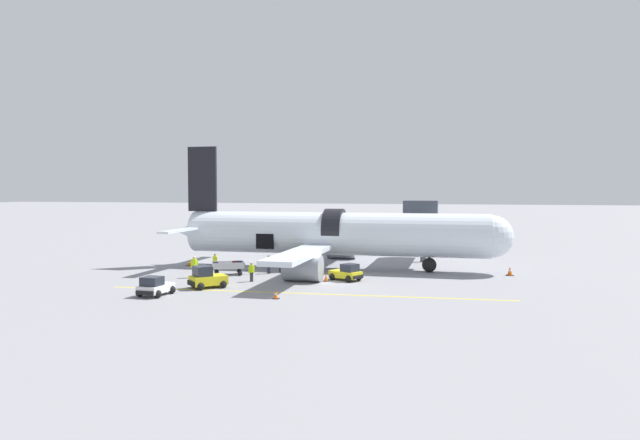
% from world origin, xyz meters
% --- Properties ---
extents(ground_plane, '(500.00, 500.00, 0.00)m').
position_xyz_m(ground_plane, '(0.00, 0.00, 0.00)').
color(ground_plane, gray).
extents(apron_marking_line, '(29.36, 1.86, 0.01)m').
position_xyz_m(apron_marking_line, '(-0.26, -5.59, 0.00)').
color(apron_marking_line, yellow).
rests_on(apron_marking_line, ground_plane).
extents(jet_bridge_stub, '(3.17, 10.74, 6.35)m').
position_xyz_m(jet_bridge_stub, '(6.86, 13.64, 4.83)').
color(jet_bridge_stub, '#4C4C51').
rests_on(jet_bridge_stub, ground_plane).
extents(airplane, '(32.14, 28.77, 11.57)m').
position_xyz_m(airplane, '(-1.26, 7.28, 3.18)').
color(airplane, silver).
rests_on(airplane, ground_plane).
extents(baggage_tug_lead, '(2.95, 2.97, 1.66)m').
position_xyz_m(baggage_tug_lead, '(-7.98, -5.04, 0.71)').
color(baggage_tug_lead, yellow).
rests_on(baggage_tug_lead, ground_plane).
extents(baggage_tug_mid, '(2.08, 2.80, 1.37)m').
position_xyz_m(baggage_tug_mid, '(-10.14, -8.80, 0.60)').
color(baggage_tug_mid, white).
rests_on(baggage_tug_mid, ground_plane).
extents(baggage_tug_rear, '(2.94, 2.51, 1.38)m').
position_xyz_m(baggage_tug_rear, '(1.56, 0.92, 0.59)').
color(baggage_tug_rear, yellow).
rests_on(baggage_tug_rear, ground_plane).
extents(baggage_cart_loading, '(3.68, 2.52, 1.18)m').
position_xyz_m(baggage_cart_loading, '(-8.96, 1.50, 0.61)').
color(baggage_cart_loading, '#B7BABF').
rests_on(baggage_cart_loading, ground_plane).
extents(ground_crew_loader_a, '(0.58, 0.58, 1.82)m').
position_xyz_m(ground_crew_loader_a, '(-11.15, -0.68, 0.96)').
color(ground_crew_loader_a, black).
rests_on(ground_crew_loader_a, ground_plane).
extents(ground_crew_loader_b, '(0.50, 0.54, 1.62)m').
position_xyz_m(ground_crew_loader_b, '(-5.84, 3.01, 0.85)').
color(ground_crew_loader_b, '#1E2338').
rests_on(ground_crew_loader_b, ground_plane).
extents(ground_crew_driver, '(0.54, 0.43, 1.54)m').
position_xyz_m(ground_crew_driver, '(-11.29, 3.81, 0.81)').
color(ground_crew_driver, '#2D2D33').
rests_on(ground_crew_driver, ground_plane).
extents(ground_crew_supervisor, '(0.52, 0.56, 1.67)m').
position_xyz_m(ground_crew_supervisor, '(-5.00, 3.90, 0.88)').
color(ground_crew_supervisor, '#1E2338').
rests_on(ground_crew_supervisor, ground_plane).
extents(ground_crew_helper, '(0.49, 0.49, 1.54)m').
position_xyz_m(ground_crew_helper, '(-5.74, -1.50, 0.81)').
color(ground_crew_helper, '#2D2D33').
rests_on(ground_crew_helper, ground_plane).
extents(suitcase_on_tarmac_upright, '(0.46, 0.33, 0.72)m').
position_xyz_m(suitcase_on_tarmac_upright, '(-11.39, 2.25, 0.31)').
color(suitcase_on_tarmac_upright, olive).
rests_on(suitcase_on_tarmac_upright, ground_plane).
extents(safety_cone_nose, '(0.64, 0.64, 0.76)m').
position_xyz_m(safety_cone_nose, '(14.68, 6.86, 0.36)').
color(safety_cone_nose, black).
rests_on(safety_cone_nose, ground_plane).
extents(safety_cone_engine_left, '(0.46, 0.46, 0.58)m').
position_xyz_m(safety_cone_engine_left, '(-1.59, -7.90, 0.27)').
color(safety_cone_engine_left, black).
rests_on(safety_cone_engine_left, ground_plane).
extents(safety_cone_wingtip, '(0.45, 0.45, 0.65)m').
position_xyz_m(safety_cone_wingtip, '(0.03, 0.05, 0.30)').
color(safety_cone_wingtip, black).
rests_on(safety_cone_wingtip, ground_plane).
extents(safety_cone_tail, '(0.62, 0.62, 0.58)m').
position_xyz_m(safety_cone_tail, '(-15.07, 6.19, 0.27)').
color(safety_cone_tail, black).
rests_on(safety_cone_tail, ground_plane).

